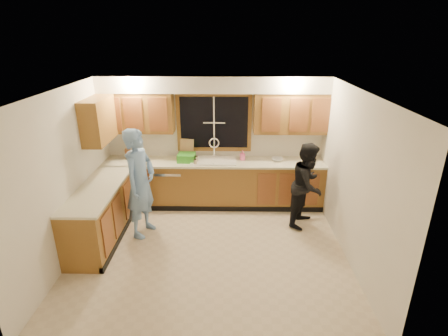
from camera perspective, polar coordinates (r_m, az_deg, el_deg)
The scene contains 26 objects.
floor at distance 5.68m, azimuth -2.31°, elevation -13.31°, with size 4.20×4.20×0.00m, color beige.
ceiling at distance 4.73m, azimuth -2.77°, elevation 12.43°, with size 4.20×4.20×0.00m, color white.
wall_back at distance 6.86m, azimuth -1.60°, elevation 4.60°, with size 4.20×4.20×0.00m, color silver.
wall_left at distance 5.61m, azimuth -24.48°, elevation -1.35°, with size 3.80×3.80×0.00m, color silver.
wall_right at distance 5.38m, azimuth 20.44°, elevation -1.69°, with size 3.80×3.80×0.00m, color silver.
base_cabinets_back at distance 6.86m, azimuth -1.64°, elevation -2.61°, with size 4.20×0.60×0.88m, color olive.
base_cabinets_left at distance 6.11m, azimuth -19.42°, elevation -7.14°, with size 0.60×1.90×0.88m, color olive.
countertop_back at distance 6.68m, azimuth -1.69°, elevation 0.94°, with size 4.20×0.63×0.04m, color beige.
countertop_left at distance 5.91m, azimuth -19.83°, elevation -3.22°, with size 0.63×1.90×0.04m, color beige.
upper_cabinets_left at distance 6.77m, azimuth -13.99°, elevation 8.78°, with size 1.35×0.33×0.75m, color olive.
upper_cabinets_right at distance 6.64m, azimuth 10.81°, elevation 8.80°, with size 1.35×0.33×0.75m, color olive.
upper_cabinets_return at distance 6.36m, azimuth -19.83°, elevation 7.34°, with size 0.33×0.90×0.75m, color olive.
soffit at distance 6.45m, azimuth -1.77°, elevation 13.53°, with size 4.20×0.35×0.30m, color silver.
window_frame at distance 6.76m, azimuth -1.63°, elevation 7.42°, with size 1.44×0.03×1.14m.
sink at distance 6.71m, azimuth -1.67°, elevation 0.72°, with size 0.86×0.52×0.57m.
dishwasher at distance 6.96m, azimuth -8.66°, elevation -2.80°, with size 0.60×0.56×0.82m, color white.
stove at distance 5.65m, azimuth -21.35°, elevation -9.78°, with size 0.58×0.75×0.90m, color white.
man at distance 5.86m, azimuth -13.51°, elevation -2.46°, with size 0.67×0.44×1.84m, color #6E97D0.
woman at distance 6.23m, azimuth 13.49°, elevation -2.69°, with size 0.73×0.57×1.50m, color black.
knife_block at distance 7.02m, azimuth -15.40°, elevation 2.24°, with size 0.11×0.09×0.20m, color brown.
cutting_board at distance 6.87m, azimuth -6.09°, elevation 3.23°, with size 0.27×0.02×0.37m, color tan.
dish_crate at distance 6.69m, azimuth -6.15°, elevation 1.72°, with size 0.32×0.30×0.15m, color green.
soap_bottle at distance 6.72m, azimuth 3.04°, elevation 2.09°, with size 0.08×0.09×0.19m, color pink.
bowl at distance 6.76m, azimuth 8.71°, elevation 1.38°, with size 0.22×0.22×0.05m, color silver.
can_left at distance 6.48m, azimuth -4.73°, elevation 0.94°, with size 0.06×0.06×0.11m, color #BFAD92.
can_right at distance 6.62m, azimuth -4.54°, elevation 1.45°, with size 0.07×0.07×0.12m, color #BFAD92.
Camera 1 is at (0.30, -4.66, 3.24)m, focal length 28.00 mm.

